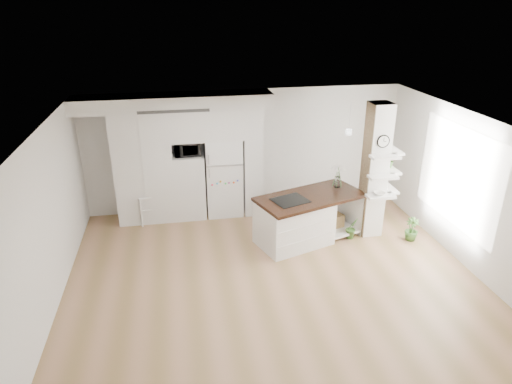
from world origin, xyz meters
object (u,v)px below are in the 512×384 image
refrigerator (224,176)px  floor_plant_a (352,228)px  bookshelf (153,209)px  kitchen_island (299,219)px

refrigerator → floor_plant_a: size_ratio=3.90×
refrigerator → bookshelf: size_ratio=2.74×
refrigerator → floor_plant_a: 2.97m
refrigerator → floor_plant_a: refrigerator is taller
kitchen_island → floor_plant_a: bearing=-21.7°
kitchen_island → bookshelf: (-2.87, 1.43, -0.21)m
bookshelf → kitchen_island: bearing=-44.1°
floor_plant_a → kitchen_island: bearing=177.5°
refrigerator → kitchen_island: 2.10m
floor_plant_a → bookshelf: bearing=159.5°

